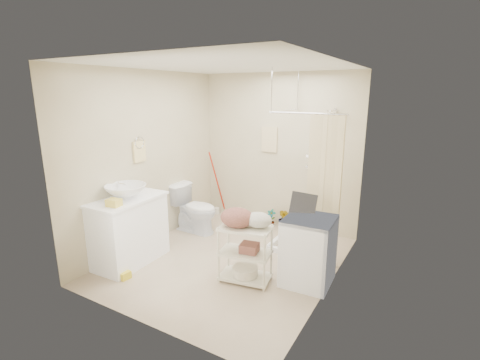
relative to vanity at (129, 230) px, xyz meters
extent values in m
plane|color=#C3AE92|center=(1.16, 0.70, -0.46)|extent=(3.20, 3.20, 0.00)
cube|color=silver|center=(1.16, 0.70, 2.14)|extent=(2.80, 3.20, 0.04)
cube|color=beige|center=(1.16, 2.30, 0.84)|extent=(2.80, 0.04, 2.60)
cube|color=beige|center=(1.16, -0.90, 0.84)|extent=(2.80, 0.04, 2.60)
cube|color=beige|center=(-0.24, 0.70, 0.84)|extent=(0.04, 3.20, 2.60)
cube|color=beige|center=(2.56, 0.70, 0.84)|extent=(0.04, 3.20, 2.60)
cube|color=white|center=(0.00, 0.00, 0.00)|extent=(0.62, 1.06, 0.92)
imported|color=white|center=(0.01, -0.01, 0.55)|extent=(0.54, 0.54, 0.18)
cube|color=#DFC94B|center=(0.13, -0.32, 0.50)|extent=(0.18, 0.15, 0.09)
cube|color=yellow|center=(0.26, -0.38, -0.39)|extent=(0.27, 0.22, 0.13)
imported|color=white|center=(0.12, 1.31, -0.06)|extent=(0.80, 0.47, 0.80)
imported|color=#994325|center=(1.14, 2.14, -0.30)|extent=(0.16, 0.11, 0.31)
imported|color=brown|center=(1.36, 2.16, -0.28)|extent=(0.23, 0.21, 0.35)
cube|color=beige|center=(1.01, 2.28, 1.04)|extent=(0.28, 0.03, 0.42)
imported|color=white|center=(1.77, 2.21, 0.97)|extent=(0.11, 0.11, 0.22)
imported|color=#374C97|center=(1.88, 2.23, 0.96)|extent=(0.11, 0.11, 0.19)
cube|color=white|center=(2.30, 0.70, -0.04)|extent=(0.60, 0.62, 0.83)
camera|label=1|loc=(3.51, -3.07, 1.83)|focal=26.00mm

